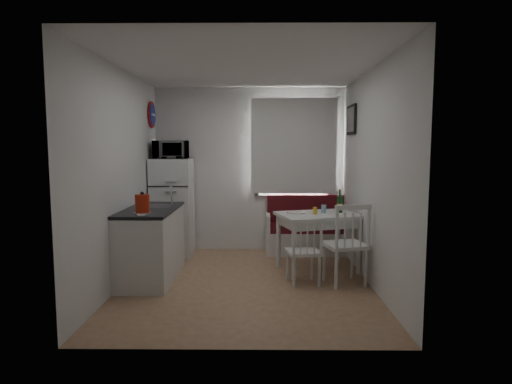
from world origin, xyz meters
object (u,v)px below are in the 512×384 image
at_px(chair_right, 347,236).
at_px(wine_bottle, 340,201).
at_px(bench, 306,234).
at_px(chair_left, 304,244).
at_px(kettle, 142,204).
at_px(microwave, 171,150).
at_px(dining_table, 318,220).
at_px(kitchen_counter, 151,243).
at_px(fridge, 173,207).

xyz_separation_m(chair_right, wine_bottle, (0.05, 0.77, 0.32)).
bearing_deg(bench, chair_left, -96.71).
distance_m(bench, chair_left, 1.65).
bearing_deg(kettle, microwave, 90.99).
height_order(bench, dining_table, bench).
height_order(kitchen_counter, wine_bottle, kitchen_counter).
bearing_deg(bench, dining_table, -86.50).
relative_size(kitchen_counter, fridge, 0.89).
bearing_deg(kitchen_counter, dining_table, 10.21).
height_order(kitchen_counter, chair_left, kitchen_counter).
xyz_separation_m(kitchen_counter, kettle, (0.05, -0.54, 0.57)).
bearing_deg(bench, kettle, -137.16).
relative_size(dining_table, kettle, 4.70).
distance_m(dining_table, chair_left, 0.72).
height_order(chair_right, microwave, microwave).
distance_m(bench, dining_table, 1.04).
distance_m(kitchen_counter, fridge, 1.28).
bearing_deg(dining_table, chair_left, -127.30).
xyz_separation_m(fridge, wine_bottle, (2.43, -0.76, 0.19)).
xyz_separation_m(bench, chair_left, (-0.19, -1.62, 0.21)).
distance_m(fridge, wine_bottle, 2.55).
height_order(chair_right, wine_bottle, wine_bottle).
distance_m(chair_left, fridge, 2.42).
relative_size(dining_table, fridge, 0.81).
xyz_separation_m(bench, microwave, (-2.07, -0.16, 1.32)).
xyz_separation_m(fridge, kettle, (0.03, -1.78, 0.29)).
distance_m(bench, chair_right, 1.70).
xyz_separation_m(fridge, microwave, (0.00, -0.05, 0.88)).
bearing_deg(fridge, bench, 3.03).
height_order(fridge, wine_bottle, fridge).
xyz_separation_m(kitchen_counter, chair_right, (2.40, -0.29, 0.16)).
relative_size(fridge, microwave, 2.99).
relative_size(chair_left, wine_bottle, 1.41).
distance_m(kitchen_counter, bench, 2.49).
bearing_deg(chair_right, kitchen_counter, 158.85).
xyz_separation_m(kitchen_counter, microwave, (0.02, 1.19, 1.17)).
distance_m(kitchen_counter, microwave, 1.67).
bearing_deg(microwave, chair_left, -37.93).
relative_size(chair_left, microwave, 0.90).
bearing_deg(chair_left, wine_bottle, 43.49).
xyz_separation_m(bench, fridge, (-2.07, -0.11, 0.44)).
relative_size(kitchen_counter, dining_table, 1.10).
height_order(bench, wine_bottle, wine_bottle).
bearing_deg(chair_right, chair_left, 163.58).
height_order(kitchen_counter, fridge, fridge).
bearing_deg(chair_left, dining_table, 58.85).
relative_size(chair_right, wine_bottle, 1.79).
xyz_separation_m(chair_left, microwave, (-1.88, 1.46, 1.11)).
bearing_deg(fridge, chair_right, -32.79).
height_order(fridge, kettle, fridge).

